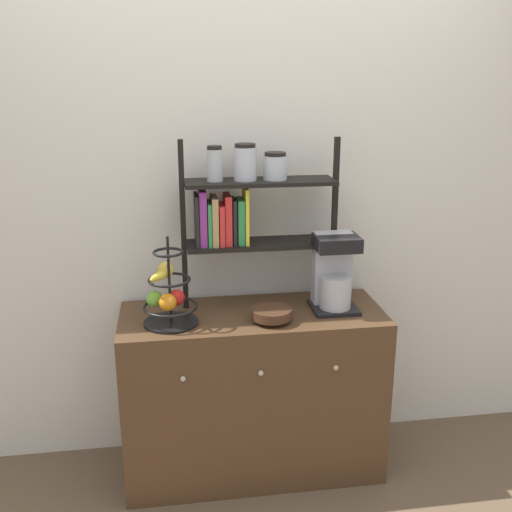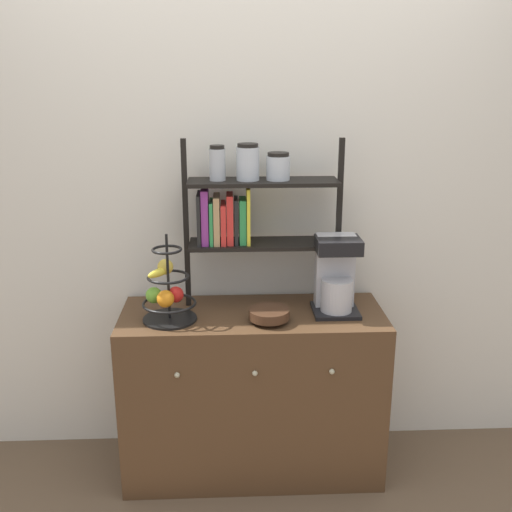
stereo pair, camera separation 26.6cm
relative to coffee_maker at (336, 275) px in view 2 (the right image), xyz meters
The scene contains 7 objects.
ground_plane 1.09m from the coffee_maker, 147.27° to the right, with size 12.00×12.00×0.00m, color brown.
wall_back 0.56m from the coffee_maker, 144.10° to the left, with size 7.00×0.05×2.60m, color silver.
sideboard 0.70m from the coffee_maker, behind, with size 1.21×0.49×0.82m.
coffee_maker is the anchor object (origin of this frame).
fruit_stand 0.76m from the coffee_maker, behind, with size 0.24×0.24×0.40m.
wooden_bowl 0.36m from the coffee_maker, 159.73° to the right, with size 0.18×0.18×0.06m.
shelf_hutch 0.53m from the coffee_maker, 165.23° to the left, with size 0.73×0.20×0.78m.
Camera 2 is at (-0.10, -2.31, 1.87)m, focal length 42.00 mm.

